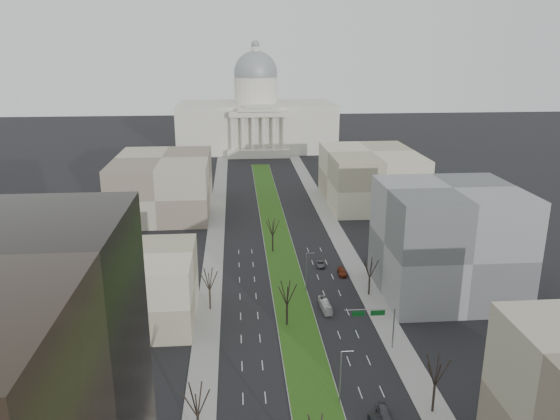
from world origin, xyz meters
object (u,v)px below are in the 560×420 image
car_grey_near (384,412)px  car_grey_far (321,264)px  box_van (325,305)px  car_red (342,272)px

car_grey_near → car_grey_far: car_grey_near is taller
car_grey_near → box_van: box_van is taller
box_van → car_grey_near: bearing=-88.3°
box_van → car_red: bearing=65.0°
car_red → box_van: size_ratio=0.67×
car_grey_near → box_van: (-3.07, 34.41, 0.21)m
car_red → car_grey_near: bearing=-92.8°
car_red → box_van: box_van is taller
car_red → car_grey_far: car_red is taller
car_grey_near → car_grey_far: size_ratio=1.00×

